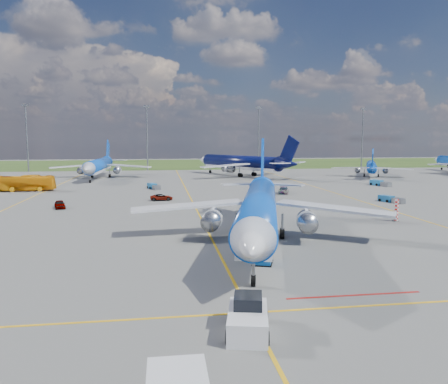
{
  "coord_description": "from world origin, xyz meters",
  "views": [
    {
      "loc": [
        -5.51,
        -46.31,
        11.08
      ],
      "look_at": [
        2.88,
        11.2,
        4.0
      ],
      "focal_mm": 35.0,
      "sensor_mm": 36.0,
      "label": 1
    }
  ],
  "objects": [
    {
      "name": "main_airliner",
      "position": [
        4.73,
        -1.72,
        0.0
      ],
      "size": [
        40.79,
        47.87,
        10.82
      ],
      "primitive_type": null,
      "rotation": [
        0.0,
        0.0,
        -0.25
      ],
      "color": "blue",
      "rests_on": "ground"
    },
    {
      "name": "apron_bus",
      "position": [
        -34.23,
        51.54,
        1.7
      ],
      "size": [
        12.26,
        3.22,
        3.39
      ],
      "primitive_type": "imported",
      "rotation": [
        0.0,
        0.0,
        1.6
      ],
      "color": "orange",
      "rests_on": "ground"
    },
    {
      "name": "floodlight_masts",
      "position": [
        10.0,
        110.0,
        12.56
      ],
      "size": [
        202.2,
        0.5,
        22.7
      ],
      "color": "slate",
      "rests_on": "ground"
    },
    {
      "name": "ground",
      "position": [
        0.0,
        0.0,
        0.0
      ],
      "size": [
        400.0,
        400.0,
        0.0
      ],
      "primitive_type": "plane",
      "color": "#545451",
      "rests_on": "ground"
    },
    {
      "name": "service_car_b",
      "position": [
        -5.43,
        32.88,
        0.57
      ],
      "size": [
        4.22,
        2.19,
        1.13
      ],
      "primitive_type": "imported",
      "rotation": [
        0.0,
        0.0,
        1.65
      ],
      "color": "#999999",
      "rests_on": "ground"
    },
    {
      "name": "baggage_tug_e",
      "position": [
        46.14,
        50.57,
        0.59
      ],
      "size": [
        3.08,
        5.81,
        1.26
      ],
      "rotation": [
        0.0,
        0.0,
        0.3
      ],
      "color": "#1C6AA9",
      "rests_on": "ground"
    },
    {
      "name": "baggage_tug_c",
      "position": [
        -7.12,
        51.59,
        0.54
      ],
      "size": [
        3.11,
        5.29,
        1.15
      ],
      "rotation": [
        0.0,
        0.0,
        0.37
      ],
      "color": "#1A649E",
      "rests_on": "ground"
    },
    {
      "name": "pushback_tug",
      "position": [
        -0.68,
        -22.69,
        0.82
      ],
      "size": [
        3.09,
        6.12,
        2.03
      ],
      "rotation": [
        0.0,
        0.0,
        -0.21
      ],
      "color": "silver",
      "rests_on": "ground"
    },
    {
      "name": "bg_jet_n",
      "position": [
        18.33,
        82.57,
        0.0
      ],
      "size": [
        52.35,
        55.87,
        11.7
      ],
      "primitive_type": null,
      "rotation": [
        0.0,
        0.0,
        3.69
      ],
      "color": "#060C3A",
      "rests_on": "ground"
    },
    {
      "name": "uld_container",
      "position": [
        3.39,
        -9.24,
        0.77
      ],
      "size": [
        2.1,
        2.34,
        1.55
      ],
      "primitive_type": "cube",
      "rotation": [
        0.0,
        0.0,
        -0.34
      ],
      "color": "#0B4CA1",
      "rests_on": "ground"
    },
    {
      "name": "grass_strip",
      "position": [
        0.0,
        150.0,
        0.0
      ],
      "size": [
        400.0,
        80.0,
        0.01
      ],
      "primitive_type": "cube",
      "color": "#2D4719",
      "rests_on": "ground"
    },
    {
      "name": "baggage_tug_w",
      "position": [
        34.46,
        24.65,
        0.52
      ],
      "size": [
        3.02,
        5.05,
        1.1
      ],
      "rotation": [
        0.0,
        0.0,
        0.38
      ],
      "color": "#17548B",
      "rests_on": "ground"
    },
    {
      "name": "warning_post",
      "position": [
        26.0,
        8.0,
        1.5
      ],
      "size": [
        0.5,
        0.5,
        3.0
      ],
      "primitive_type": "cylinder",
      "color": "red",
      "rests_on": "ground"
    },
    {
      "name": "service_car_c",
      "position": [
        19.24,
        39.22,
        0.7
      ],
      "size": [
        3.43,
        5.22,
        1.4
      ],
      "primitive_type": "imported",
      "rotation": [
        0.0,
        0.0,
        -0.33
      ],
      "color": "#999999",
      "rests_on": "ground"
    },
    {
      "name": "taxiway_lines",
      "position": [
        0.17,
        27.7,
        0.01
      ],
      "size": [
        60.25,
        160.0,
        0.02
      ],
      "color": "gold",
      "rests_on": "ground"
    },
    {
      "name": "bg_jet_nnw",
      "position": [
        -22.7,
        80.48,
        0.0
      ],
      "size": [
        32.01,
        41.21,
        10.51
      ],
      "primitive_type": null,
      "rotation": [
        0.0,
        0.0,
        -0.04
      ],
      "color": "blue",
      "rests_on": "ground"
    },
    {
      "name": "bg_jet_ne",
      "position": [
        56.88,
        76.12,
        0.0
      ],
      "size": [
        35.57,
        39.02,
        8.29
      ],
      "primitive_type": null,
      "rotation": [
        0.0,
        0.0,
        2.69
      ],
      "color": "blue",
      "rests_on": "ground"
    },
    {
      "name": "service_car_a",
      "position": [
        -21.62,
        26.02,
        0.65
      ],
      "size": [
        2.52,
        4.09,
        1.3
      ],
      "primitive_type": "imported",
      "rotation": [
        0.0,
        0.0,
        0.28
      ],
      "color": "#999999",
      "rests_on": "ground"
    }
  ]
}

